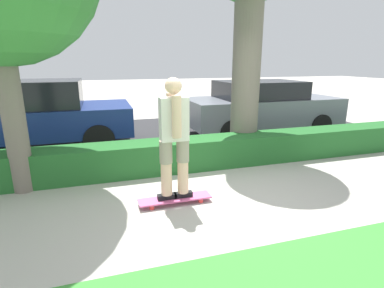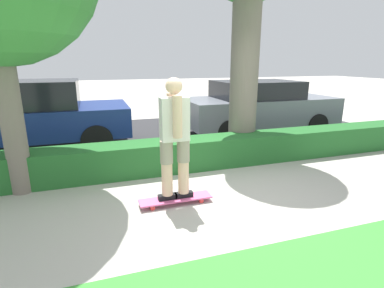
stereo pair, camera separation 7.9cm
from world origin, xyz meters
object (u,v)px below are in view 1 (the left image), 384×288
object	(u,v)px
skater_person	(174,137)
skateboard	(175,199)
parked_car_middle	(261,106)
parked_car_front	(39,114)

from	to	relation	value
skater_person	skateboard	bearing A→B (deg)	-90.00
skateboard	skater_person	distance (m)	0.89
skateboard	parked_car_middle	size ratio (longest dim) A/B	0.25
skateboard	parked_car_middle	distance (m)	4.77
skateboard	skater_person	world-z (taller)	skater_person
parked_car_middle	skater_person	bearing A→B (deg)	-134.11
skateboard	parked_car_middle	xyz separation A→B (m)	(3.26, 3.41, 0.68)
parked_car_front	parked_car_middle	xyz separation A→B (m)	(5.46, -0.10, -0.04)
parked_car_front	parked_car_middle	world-z (taller)	parked_car_front
parked_car_front	parked_car_middle	bearing A→B (deg)	-0.97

